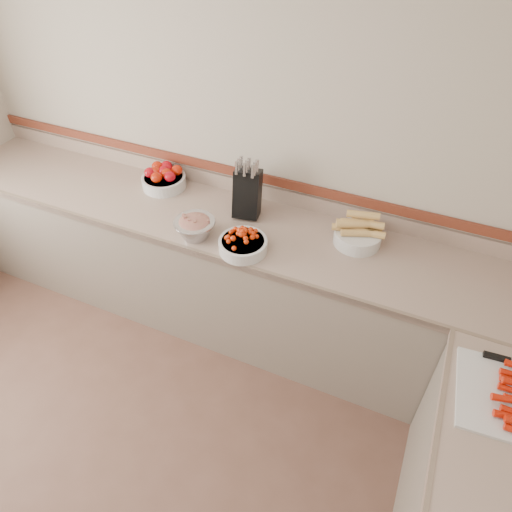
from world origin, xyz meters
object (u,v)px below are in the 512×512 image
at_px(tomato_bowl, 164,178).
at_px(cherry_tomato_bowl, 243,243).
at_px(corn_bowl, 358,233).
at_px(rhubarb_bowl, 195,227).
at_px(knife_block, 247,192).

relative_size(tomato_bowl, cherry_tomato_bowl, 1.06).
distance_m(tomato_bowl, corn_bowl, 1.32).
distance_m(corn_bowl, rhubarb_bowl, 0.93).
relative_size(tomato_bowl, corn_bowl, 0.97).
relative_size(knife_block, cherry_tomato_bowl, 1.38).
height_order(knife_block, corn_bowl, knife_block).
bearing_deg(rhubarb_bowl, knife_block, 61.38).
distance_m(knife_block, tomato_bowl, 0.64).
height_order(knife_block, rhubarb_bowl, knife_block).
bearing_deg(corn_bowl, tomato_bowl, 177.50).
relative_size(tomato_bowl, rhubarb_bowl, 1.21).
distance_m(tomato_bowl, rhubarb_bowl, 0.59).
distance_m(tomato_bowl, cherry_tomato_bowl, 0.85).
bearing_deg(knife_block, tomato_bowl, 175.24).
height_order(tomato_bowl, rhubarb_bowl, tomato_bowl).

